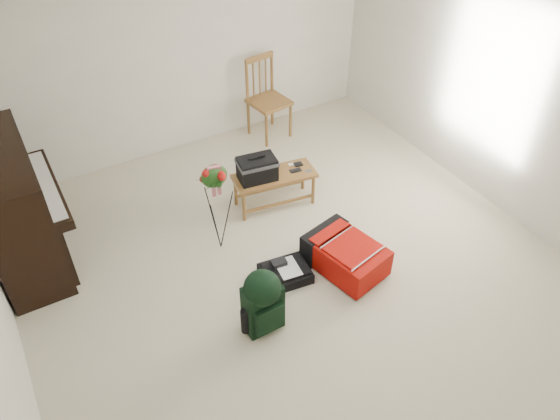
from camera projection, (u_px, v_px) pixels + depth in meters
floor at (299, 277)px, 5.34m from camera, size 5.00×5.50×0.01m
ceiling at (307, 26)px, 3.72m from camera, size 5.00×5.50×0.01m
wall_back at (179, 52)px, 6.35m from camera, size 5.00×0.04×2.50m
wall_right at (514, 100)px, 5.48m from camera, size 0.04×5.50×2.50m
piano at (16, 210)px, 5.18m from camera, size 0.71×1.50×1.25m
bench at (263, 172)px, 5.83m from camera, size 0.95×0.49×0.70m
dining_chair at (268, 99)px, 7.00m from camera, size 0.52×0.52×1.06m
red_suitcase at (342, 252)px, 5.35m from camera, size 0.67×0.86×0.33m
black_duffel at (285, 272)px, 5.28m from camera, size 0.50×0.42×0.19m
green_backpack at (263, 299)px, 4.64m from camera, size 0.34×0.32×0.66m
flower_stand at (217, 208)px, 5.33m from camera, size 0.40×0.40×1.06m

